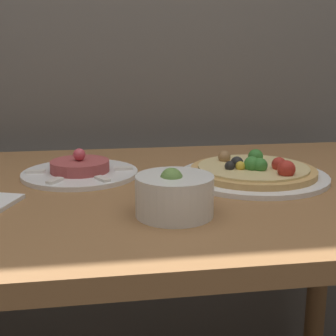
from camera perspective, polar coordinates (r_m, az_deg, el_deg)
dining_table at (r=0.98m, az=-1.33°, el=-8.30°), size 1.20×0.77×0.76m
pizza_plate at (r=1.01m, az=10.37°, el=-0.48°), size 0.32×0.32×0.06m
tartare_plate at (r=1.03m, az=-10.67°, el=-0.28°), size 0.25×0.25×0.06m
small_bowl at (r=0.76m, az=0.77°, el=-3.19°), size 0.13×0.13×0.08m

